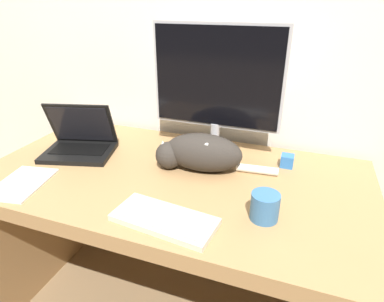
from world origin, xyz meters
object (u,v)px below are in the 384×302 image
Objects in this scene: laptop at (80,143)px; monitor at (217,85)px; cat at (199,152)px; external_keyboard at (164,219)px; coffee_mug at (265,207)px.

monitor is at bearing 6.84° from laptop.
external_keyboard is at bearing -93.51° from cat.
cat is at bearing -92.24° from monitor.
laptop is (-0.56, -0.23, -0.26)m from monitor.
laptop reaches higher than cat.
external_keyboard is at bearing -45.59° from laptop.
monitor reaches higher than cat.
external_keyboard is 3.77× the size of coffee_mug.
external_keyboard is at bearing -89.92° from monitor.
cat is 0.38m from coffee_mug.
cat is at bearing -11.78° from laptop.
monitor reaches higher than laptop.
coffee_mug is at bearing -28.72° from laptop.
laptop is 3.79× the size of coffee_mug.
cat is (-0.01, 0.36, 0.07)m from external_keyboard.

